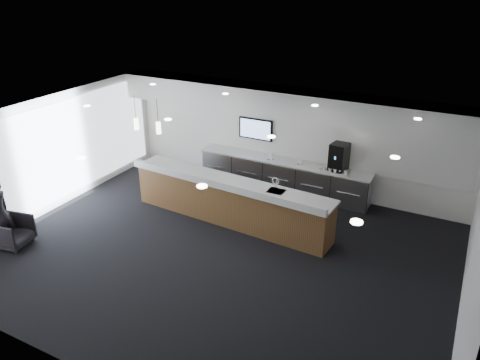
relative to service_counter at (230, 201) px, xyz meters
The scene contains 24 objects.
ground 1.58m from the service_counter, 70.59° to the right, with size 10.00×10.00×0.00m, color black.
ceiling 2.84m from the service_counter, 70.59° to the right, with size 10.00×8.00×0.02m, color black.
back_wall 2.81m from the service_counter, 79.36° to the left, with size 10.00×0.02×3.00m, color white.
left_wall 4.81m from the service_counter, 162.86° to the right, with size 0.02×8.00×3.00m, color white.
right_wall 5.74m from the service_counter, 14.22° to the right, with size 0.02×8.00×3.00m, color white.
soffit_bulkhead 3.03m from the service_counter, 77.21° to the left, with size 10.00×0.90×0.70m, color white.
alcove_panel 2.82m from the service_counter, 79.24° to the left, with size 9.80×0.06×1.40m, color white.
window_blinds_wall 4.77m from the service_counter, 162.71° to the right, with size 0.04×7.36×2.55m, color silver.
back_credenza 2.30m from the service_counter, 77.71° to the left, with size 5.06×0.66×0.95m.
wall_tv 2.78m from the service_counter, 101.46° to the left, with size 1.05×0.08×0.62m.
pendant_left 2.61m from the service_counter, 162.81° to the right, with size 0.12×0.12×0.30m, color #FBEEC4.
pendant_right 3.16m from the service_counter, 167.24° to the right, with size 0.12×0.12×0.30m, color #FBEEC4.
ceiling_can_lights 2.81m from the service_counter, 70.59° to the right, with size 7.00×5.00×0.02m, color white, non-canonical shape.
service_counter is the anchor object (origin of this frame).
coffee_machine 3.19m from the service_counter, 48.57° to the left, with size 0.49×0.58×0.74m.
info_sign_left 2.18m from the service_counter, 86.10° to the left, with size 0.18×0.02×0.25m, color silver.
info_sign_right 2.45m from the service_counter, 65.33° to the left, with size 0.16×0.02×0.21m, color silver.
armchair 5.15m from the service_counter, 139.52° to the right, with size 0.75×0.77×0.70m, color black.
cup_0 3.17m from the service_counter, 42.25° to the left, with size 0.10×0.10×0.10m, color white.
cup_1 3.07m from the service_counter, 44.02° to the left, with size 0.10×0.10×0.10m, color white.
cup_2 2.97m from the service_counter, 45.92° to the left, with size 0.10×0.10×0.10m, color white.
cup_3 2.87m from the service_counter, 47.95° to the left, with size 0.10×0.10×0.10m, color white.
cup_4 2.78m from the service_counter, 50.11° to the left, with size 0.10×0.10×0.10m, color white.
cup_5 2.70m from the service_counter, 52.42° to the left, with size 0.10×0.10×0.10m, color white.
Camera 1 is at (4.58, -7.76, 5.90)m, focal length 35.00 mm.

